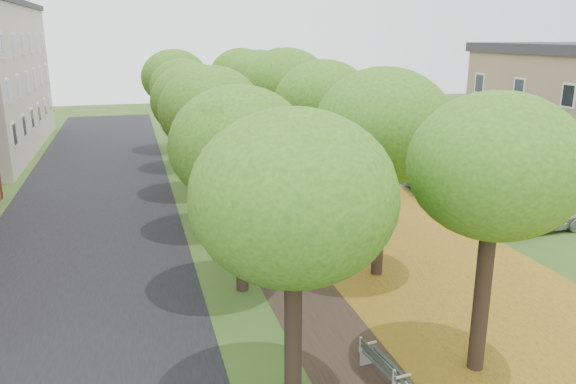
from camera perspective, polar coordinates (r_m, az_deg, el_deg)
ground at (r=14.48m, az=9.36°, el=-18.67°), size 120.00×120.00×0.00m
street_asphalt at (r=27.08m, az=-19.51°, el=-2.66°), size 8.00×70.00×0.01m
footpath at (r=27.51m, az=-3.77°, el=-1.47°), size 3.20×70.00×0.01m
leaf_verge at (r=28.89m, az=5.97°, el=-0.67°), size 7.50×70.00×0.01m
parking_lot at (r=33.69m, az=18.92°, el=0.92°), size 9.00×16.00×0.01m
tree_row_west at (r=26.11m, az=-8.76°, el=8.76°), size 4.31×34.31×6.90m
tree_row_east at (r=27.10m, az=1.49°, el=9.19°), size 4.31×34.31×6.90m
bench at (r=14.37m, az=9.61°, el=-17.01°), size 0.68×1.73×0.80m
car_silver at (r=26.20m, az=23.80°, el=-1.96°), size 4.58×2.00×1.54m
car_red at (r=31.56m, az=16.04°, el=1.59°), size 4.74×2.45×1.49m
car_grey at (r=30.64m, az=17.13°, el=0.98°), size 4.87×2.30×1.37m
car_white at (r=35.09m, az=14.92°, el=2.93°), size 4.99×2.66×1.33m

